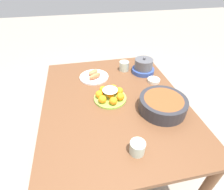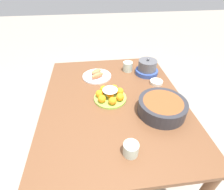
% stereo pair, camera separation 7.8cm
% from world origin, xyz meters
% --- Properties ---
extents(ground_plane, '(12.00, 12.00, 0.00)m').
position_xyz_m(ground_plane, '(0.00, 0.00, 0.00)').
color(ground_plane, '#9E9384').
extents(dining_table, '(1.31, 1.04, 0.74)m').
position_xyz_m(dining_table, '(0.00, 0.00, 0.65)').
color(dining_table, brown).
rests_on(dining_table, ground_plane).
extents(cake_plate, '(0.24, 0.24, 0.09)m').
position_xyz_m(cake_plate, '(-0.01, -0.03, 0.78)').
color(cake_plate, '#99CC4C').
rests_on(cake_plate, dining_table).
extents(serving_bowl, '(0.32, 0.32, 0.10)m').
position_xyz_m(serving_bowl, '(0.18, 0.30, 0.80)').
color(serving_bowl, '#2D2D33').
rests_on(serving_bowl, dining_table).
extents(sauce_bowl, '(0.11, 0.11, 0.03)m').
position_xyz_m(sauce_bowl, '(-0.17, 0.38, 0.76)').
color(sauce_bowl, silver).
rests_on(sauce_bowl, dining_table).
extents(seafood_platter, '(0.25, 0.25, 0.06)m').
position_xyz_m(seafood_platter, '(-0.34, -0.11, 0.76)').
color(seafood_platter, silver).
rests_on(seafood_platter, dining_table).
extents(cup_near, '(0.08, 0.08, 0.08)m').
position_xyz_m(cup_near, '(0.47, 0.03, 0.78)').
color(cup_near, beige).
rests_on(cup_near, dining_table).
extents(cup_far, '(0.09, 0.09, 0.09)m').
position_xyz_m(cup_far, '(-0.41, 0.19, 0.79)').
color(cup_far, beige).
rests_on(cup_far, dining_table).
extents(warming_pot, '(0.20, 0.20, 0.15)m').
position_xyz_m(warming_pot, '(-0.34, 0.35, 0.80)').
color(warming_pot, '#334C99').
rests_on(warming_pot, dining_table).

